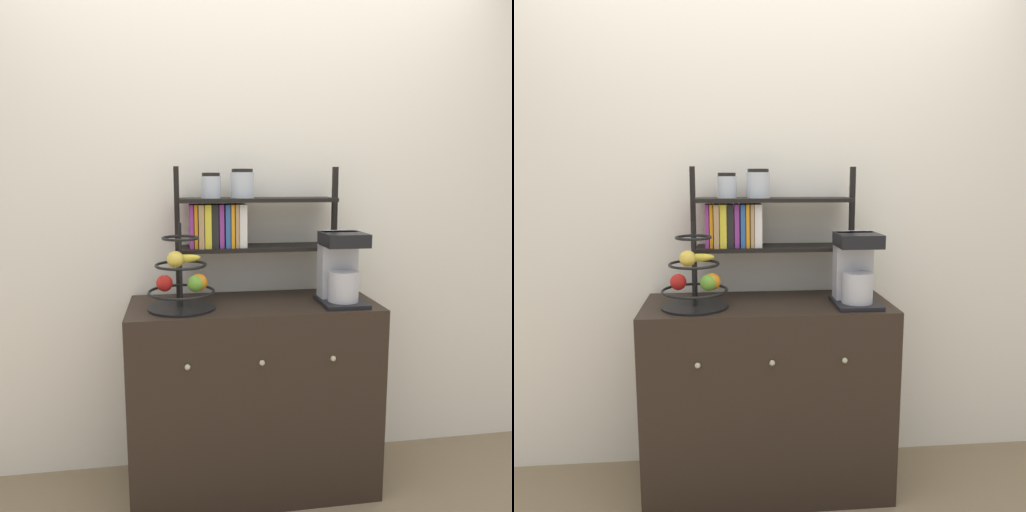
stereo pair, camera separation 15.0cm
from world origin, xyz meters
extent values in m
cube|color=silver|center=(0.00, 0.51, 1.30)|extent=(7.00, 0.05, 2.60)
cube|color=black|center=(0.00, 0.23, 0.45)|extent=(1.12, 0.46, 0.90)
sphere|color=#B2AD8C|center=(-0.31, -0.01, 0.70)|extent=(0.02, 0.02, 0.02)
sphere|color=#B2AD8C|center=(0.00, -0.01, 0.70)|extent=(0.02, 0.02, 0.02)
sphere|color=#B2AD8C|center=(0.31, -0.01, 0.70)|extent=(0.02, 0.02, 0.02)
cube|color=black|center=(0.39, 0.15, 0.91)|extent=(0.20, 0.24, 0.02)
cube|color=#B7B7BC|center=(0.39, 0.22, 1.07)|extent=(0.17, 0.10, 0.31)
cylinder|color=#B7B7BC|center=(0.39, 0.13, 0.98)|extent=(0.14, 0.14, 0.14)
cube|color=black|center=(0.39, 0.14, 1.19)|extent=(0.19, 0.19, 0.06)
cylinder|color=black|center=(-0.32, 0.18, 0.90)|extent=(0.29, 0.29, 0.01)
cylinder|color=black|center=(-0.32, 0.18, 1.09)|extent=(0.01, 0.01, 0.37)
torus|color=black|center=(-0.32, 0.18, 0.97)|extent=(0.29, 0.29, 0.01)
torus|color=black|center=(-0.32, 0.18, 1.09)|extent=(0.22, 0.22, 0.01)
torus|color=black|center=(-0.32, 0.18, 1.21)|extent=(0.16, 0.16, 0.01)
sphere|color=red|center=(-0.40, 0.19, 1.01)|extent=(0.07, 0.07, 0.07)
sphere|color=#6BAD33|center=(-0.26, 0.16, 1.01)|extent=(0.07, 0.07, 0.07)
sphere|color=orange|center=(-0.25, 0.18, 1.01)|extent=(0.08, 0.08, 0.08)
ellipsoid|color=yellow|center=(-0.31, 0.21, 1.11)|extent=(0.15, 0.07, 0.04)
sphere|color=gold|center=(-0.35, 0.12, 1.13)|extent=(0.07, 0.07, 0.07)
cube|color=black|center=(-0.33, 0.37, 1.21)|extent=(0.02, 0.02, 0.62)
cube|color=black|center=(0.42, 0.37, 1.21)|extent=(0.02, 0.02, 0.62)
cube|color=black|center=(0.04, 0.37, 1.13)|extent=(0.73, 0.20, 0.02)
cube|color=black|center=(0.04, 0.37, 1.36)|extent=(0.73, 0.20, 0.02)
cube|color=#8C338C|center=(-0.27, 0.37, 1.24)|extent=(0.02, 0.13, 0.20)
cube|color=orange|center=(-0.25, 0.37, 1.24)|extent=(0.02, 0.13, 0.20)
cube|color=tan|center=(-0.23, 0.37, 1.24)|extent=(0.02, 0.16, 0.20)
cube|color=yellow|center=(-0.20, 0.37, 1.24)|extent=(0.03, 0.14, 0.20)
cube|color=black|center=(-0.16, 0.37, 1.24)|extent=(0.03, 0.13, 0.20)
cube|color=#8C338C|center=(-0.13, 0.37, 1.24)|extent=(0.02, 0.13, 0.20)
cube|color=#2D599E|center=(-0.10, 0.37, 1.24)|extent=(0.02, 0.14, 0.20)
cube|color=orange|center=(-0.08, 0.37, 1.24)|extent=(0.02, 0.15, 0.20)
cube|color=tan|center=(-0.06, 0.37, 1.24)|extent=(0.02, 0.14, 0.20)
cube|color=white|center=(-0.03, 0.37, 1.24)|extent=(0.03, 0.14, 0.20)
cylinder|color=silver|center=(-0.18, 0.37, 1.42)|extent=(0.09, 0.09, 0.10)
cylinder|color=black|center=(-0.18, 0.37, 1.48)|extent=(0.08, 0.08, 0.02)
cylinder|color=silver|center=(-0.03, 0.37, 1.43)|extent=(0.11, 0.11, 0.12)
cylinder|color=black|center=(-0.03, 0.37, 1.50)|extent=(0.10, 0.10, 0.02)
camera|label=1|loc=(-0.34, -1.96, 1.46)|focal=35.00mm
camera|label=2|loc=(-0.19, -1.97, 1.46)|focal=35.00mm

